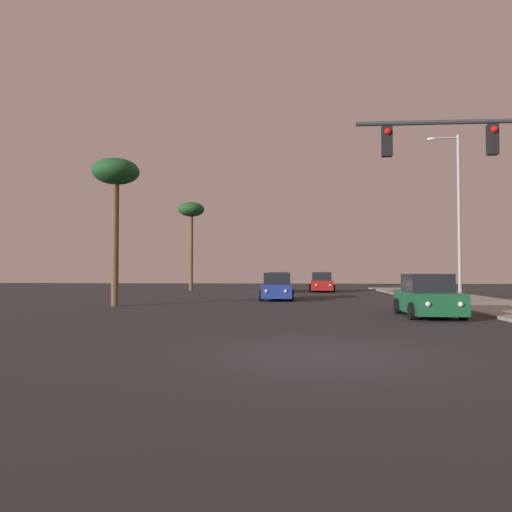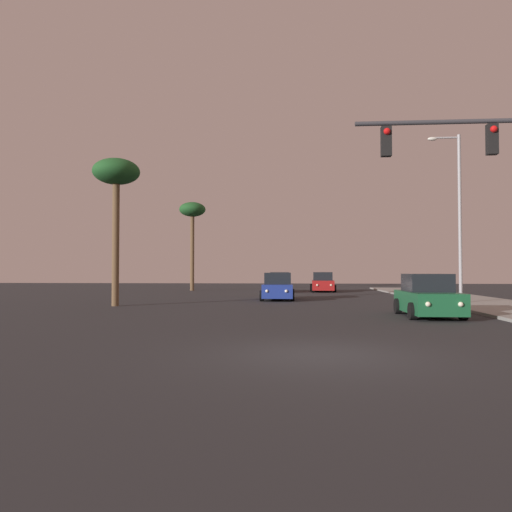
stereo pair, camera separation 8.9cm
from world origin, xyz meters
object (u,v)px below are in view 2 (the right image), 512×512
traffic_light_mast (508,173)px  street_lamp (457,209)px  car_red (323,283)px  car_white (280,283)px  car_blue (278,288)px  palm_tree_far (192,214)px  car_green (428,297)px  palm_tree_near (116,179)px

traffic_light_mast → street_lamp: (2.46, 12.29, 0.45)m
car_red → car_white: 3.67m
car_red → street_lamp: street_lamp is taller
traffic_light_mast → street_lamp: street_lamp is taller
car_blue → palm_tree_far: (-8.27, 13.97, 6.23)m
street_lamp → palm_tree_far: size_ratio=1.11×
car_blue → street_lamp: size_ratio=0.48×
car_green → palm_tree_near: palm_tree_near is taller
traffic_light_mast → palm_tree_near: (-15.37, 9.76, 1.87)m
car_green → car_white: size_ratio=1.00×
car_red → car_green: (2.81, -23.00, 0.00)m
car_blue → palm_tree_near: palm_tree_near is taller
car_red → traffic_light_mast: (3.84, -27.99, 3.91)m
car_red → palm_tree_far: palm_tree_far is taller
car_green → car_white: (-6.47, 22.67, 0.00)m
palm_tree_near → palm_tree_far: 20.01m
palm_tree_far → car_red: bearing=-8.6°
traffic_light_mast → palm_tree_near: bearing=147.6°
car_green → traffic_light_mast: size_ratio=0.66×
street_lamp → palm_tree_far: (-18.01, 17.48, 1.88)m
palm_tree_near → palm_tree_far: bearing=90.5°
car_blue → traffic_light_mast: traffic_light_mast is taller
traffic_light_mast → palm_tree_far: size_ratio=0.81×
street_lamp → palm_tree_near: street_lamp is taller
car_green → car_white: 23.57m
car_green → car_blue: 12.49m
car_green → car_blue: same height
car_red → street_lamp: (6.30, -15.70, 4.36)m
car_white → car_green: bearing=105.1°
palm_tree_near → car_red: bearing=57.7°
traffic_light_mast → palm_tree_near: palm_tree_near is taller
car_blue → car_red: bearing=-106.6°
car_blue → traffic_light_mast: size_ratio=0.67×
car_green → palm_tree_near: (-14.34, 4.78, 5.77)m
car_red → street_lamp: size_ratio=0.48×
traffic_light_mast → palm_tree_near: size_ratio=0.86×
car_blue → palm_tree_far: size_ratio=0.54×
car_blue → traffic_light_mast: bearing=113.9°
car_white → palm_tree_far: palm_tree_far is taller
car_green → palm_tree_far: palm_tree_far is taller
car_green → traffic_light_mast: bearing=101.6°
palm_tree_far → palm_tree_near: bearing=-89.5°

